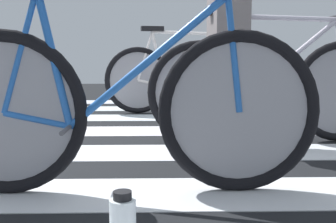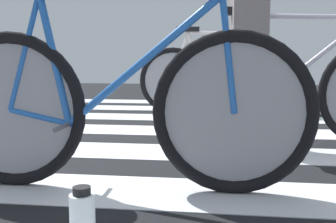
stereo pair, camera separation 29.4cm
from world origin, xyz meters
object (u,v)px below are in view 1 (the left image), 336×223
Objects in this scene: bicycle_1_of_3 at (122,106)px; cyclist_2_of_3 at (228,50)px; bicycle_3_of_3 at (183,77)px; bicycle_2_of_3 at (271,88)px.

cyclist_2_of_3 is at bearing 58.11° from bicycle_1_of_3.
bicycle_1_of_3 is 2.75m from bicycle_3_of_3.
cyclist_2_of_3 is 0.59× the size of bicycle_3_of_3.
bicycle_2_of_3 is 1.72× the size of cyclist_2_of_3.
bicycle_3_of_3 is at bearing 94.50° from cyclist_2_of_3.
bicycle_3_of_3 is (-0.51, 1.65, 0.00)m from bicycle_2_of_3.
cyclist_2_of_3 is (-0.31, -0.01, 0.27)m from bicycle_2_of_3.
cyclist_2_of_3 is 1.70m from bicycle_3_of_3.
cyclist_2_of_3 is at bearing -93.48° from bicycle_3_of_3.
bicycle_1_of_3 is 1.42m from bicycle_2_of_3.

